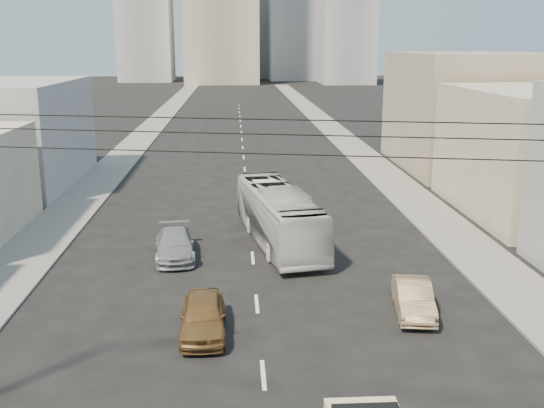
{
  "coord_description": "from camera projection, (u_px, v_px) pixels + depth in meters",
  "views": [
    {
      "loc": [
        -0.84,
        -11.22,
        10.78
      ],
      "look_at": [
        0.86,
        17.49,
        3.5
      ],
      "focal_mm": 42.0,
      "sensor_mm": 36.0,
      "label": 1
    }
  ],
  "objects": [
    {
      "name": "sedan_tan",
      "position": [
        413.0,
        298.0,
        26.0
      ],
      "size": [
        1.96,
        4.21,
        1.33
      ],
      "primitive_type": "imported",
      "rotation": [
        0.0,
        0.0,
        -0.14
      ],
      "color": "#927855",
      "rests_on": "ground"
    },
    {
      "name": "midrise_nw",
      "position": [
        145.0,
        21.0,
        182.08
      ],
      "size": [
        15.0,
        15.0,
        34.0
      ],
      "primitive_type": "cube",
      "color": "#92949A",
      "rests_on": "ground"
    },
    {
      "name": "sedan_grey",
      "position": [
        175.0,
        245.0,
        32.81
      ],
      "size": [
        2.42,
        4.99,
        1.4
      ],
      "primitive_type": "imported",
      "rotation": [
        0.0,
        0.0,
        0.1
      ],
      "color": "gray",
      "rests_on": "ground"
    },
    {
      "name": "sidewalk_left",
      "position": [
        149.0,
        130.0,
        80.6
      ],
      "size": [
        3.5,
        180.0,
        0.12
      ],
      "primitive_type": "cube",
      "color": "slate",
      "rests_on": "ground"
    },
    {
      "name": "midrise_ne",
      "position": [
        296.0,
        11.0,
        188.7
      ],
      "size": [
        16.0,
        16.0,
        40.0
      ],
      "primitive_type": "cube",
      "color": "#92949A",
      "rests_on": "ground"
    },
    {
      "name": "bldg_right_far",
      "position": [
        471.0,
        111.0,
        56.05
      ],
      "size": [
        12.0,
        16.0,
        10.0
      ],
      "primitive_type": "cube",
      "color": "gray",
      "rests_on": "ground"
    },
    {
      "name": "sidewalk_right",
      "position": [
        332.0,
        129.0,
        81.95
      ],
      "size": [
        3.5,
        180.0,
        0.12
      ],
      "primitive_type": "cube",
      "color": "slate",
      "rests_on": "ground"
    },
    {
      "name": "sedan_brown",
      "position": [
        203.0,
        316.0,
        24.14
      ],
      "size": [
        1.83,
        4.33,
        1.46
      ],
      "primitive_type": "imported",
      "rotation": [
        0.0,
        0.0,
        0.02
      ],
      "color": "brown",
      "rests_on": "ground"
    },
    {
      "name": "overhead_wires",
      "position": [
        276.0,
        136.0,
        12.8
      ],
      "size": [
        23.01,
        5.02,
        0.72
      ],
      "color": "black",
      "rests_on": "ground"
    },
    {
      "name": "city_bus",
      "position": [
        279.0,
        216.0,
        34.97
      ],
      "size": [
        4.56,
        11.61,
        3.15
      ],
      "primitive_type": "imported",
      "rotation": [
        0.0,
        0.0,
        0.17
      ],
      "color": "#BCBCB7",
      "rests_on": "ground"
    },
    {
      "name": "midrise_east",
      "position": [
        347.0,
        31.0,
        171.51
      ],
      "size": [
        14.0,
        14.0,
        28.0
      ],
      "primitive_type": "cube",
      "color": "#92949A",
      "rests_on": "ground"
    },
    {
      "name": "midrise_back",
      "position": [
        254.0,
        7.0,
        202.04
      ],
      "size": [
        18.0,
        18.0,
        44.0
      ],
      "primitive_type": "cube",
      "color": "gray",
      "rests_on": "ground"
    },
    {
      "name": "lane_dashes",
      "position": [
        243.0,
        152.0,
        64.84
      ],
      "size": [
        0.15,
        104.0,
        0.01
      ],
      "color": "silver",
      "rests_on": "ground"
    }
  ]
}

